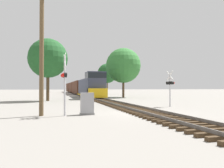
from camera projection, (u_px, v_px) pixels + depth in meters
ground_plane at (145, 113)px, 15.45m from camera, size 400.00×400.00×0.00m
rail_track_bed at (145, 111)px, 15.45m from camera, size 2.60×160.00×0.31m
freight_train at (77, 88)px, 63.39m from camera, size 2.89×66.57×4.28m
crossing_signal_near at (64, 79)px, 13.95m from camera, size 0.38×1.01×4.00m
crossing_signal_far at (170, 84)px, 20.60m from camera, size 0.46×1.02×3.41m
relay_cabinet at (87, 104)px, 14.61m from camera, size 0.94×0.56×1.47m
utility_pole at (42, 47)px, 14.02m from camera, size 1.80×0.28×8.56m
tree_far_right at (48, 58)px, 29.66m from camera, size 5.33×5.33×8.48m
tree_mid_background at (123, 66)px, 40.93m from camera, size 6.54×6.54×9.23m
tree_deep_background at (107, 73)px, 60.25m from camera, size 5.40×5.40×8.47m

